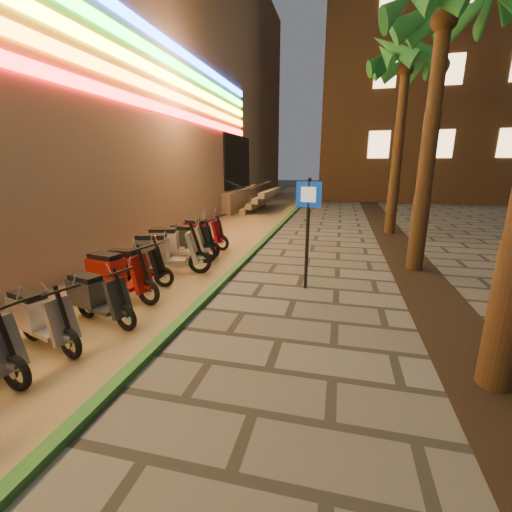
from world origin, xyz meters
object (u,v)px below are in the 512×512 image
(scooter_9, at_px, (133,265))
(scooter_13, at_px, (202,233))
(scooter_6, at_px, (39,317))
(scooter_12, at_px, (189,239))
(scooter_11, at_px, (174,244))
(scooter_8, at_px, (116,274))
(pedestrian_sign, at_px, (308,219))
(scooter_10, at_px, (164,252))
(scooter_7, at_px, (96,297))

(scooter_9, height_order, scooter_13, scooter_13)
(scooter_6, bearing_deg, scooter_12, 106.99)
(scooter_6, xyz_separation_m, scooter_11, (-0.11, 4.55, 0.10))
(scooter_6, relative_size, scooter_8, 0.88)
(pedestrian_sign, xyz_separation_m, scooter_13, (-3.69, 3.04, -1.04))
(scooter_13, bearing_deg, scooter_10, -71.36)
(scooter_12, bearing_deg, scooter_7, -74.48)
(scooter_9, height_order, scooter_10, scooter_10)
(pedestrian_sign, distance_m, scooter_12, 4.31)
(scooter_9, distance_m, scooter_12, 2.74)
(scooter_8, xyz_separation_m, scooter_13, (-0.04, 4.56, -0.02))
(pedestrian_sign, distance_m, scooter_10, 3.67)
(scooter_10, distance_m, scooter_11, 0.91)
(scooter_8, distance_m, scooter_12, 3.54)
(scooter_12, height_order, scooter_13, scooter_13)
(scooter_10, bearing_deg, scooter_11, 86.28)
(scooter_12, bearing_deg, scooter_13, 102.92)
(scooter_11, bearing_deg, scooter_13, 73.69)
(scooter_8, relative_size, scooter_10, 0.92)
(scooter_9, relative_size, scooter_10, 0.82)
(pedestrian_sign, relative_size, scooter_7, 1.60)
(scooter_10, bearing_deg, scooter_6, -105.56)
(scooter_6, bearing_deg, scooter_10, 105.20)
(scooter_7, height_order, scooter_10, scooter_10)
(scooter_9, bearing_deg, scooter_6, -88.77)
(scooter_8, relative_size, scooter_9, 1.13)
(scooter_9, bearing_deg, scooter_10, 71.67)
(scooter_7, bearing_deg, scooter_6, -90.28)
(scooter_13, bearing_deg, pedestrian_sign, -24.18)
(scooter_7, distance_m, scooter_10, 2.75)
(scooter_9, distance_m, scooter_13, 3.75)
(scooter_11, bearing_deg, scooter_6, -104.80)
(scooter_10, relative_size, scooter_12, 1.12)
(scooter_7, xyz_separation_m, scooter_13, (-0.35, 5.56, 0.05))
(scooter_7, height_order, scooter_11, scooter_11)
(scooter_13, bearing_deg, scooter_12, -73.21)
(scooter_7, xyz_separation_m, scooter_11, (-0.36, 3.64, 0.10))
(pedestrian_sign, height_order, scooter_8, pedestrian_sign)
(scooter_8, distance_m, scooter_10, 1.74)
(scooter_9, bearing_deg, scooter_8, -83.29)
(scooter_6, bearing_deg, scooter_11, 107.56)
(pedestrian_sign, bearing_deg, scooter_9, -162.48)
(scooter_9, bearing_deg, scooter_12, 84.69)
(scooter_11, distance_m, scooter_13, 1.93)
(scooter_10, distance_m, scooter_13, 2.83)
(scooter_8, height_order, scooter_13, scooter_8)
(scooter_8, bearing_deg, scooter_6, -77.13)
(scooter_13, bearing_deg, scooter_7, -71.08)
(scooter_6, xyz_separation_m, scooter_12, (-0.07, 5.46, 0.04))
(scooter_6, bearing_deg, scooter_9, 110.27)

